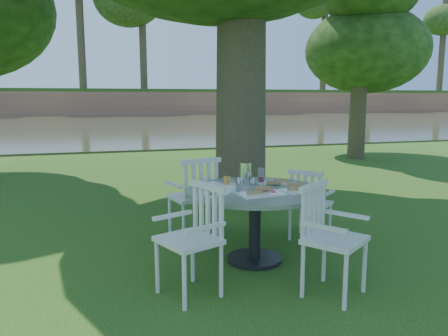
# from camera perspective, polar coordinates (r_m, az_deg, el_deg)

# --- Properties ---
(ground) EXTENTS (140.00, 140.00, 0.00)m
(ground) POSITION_cam_1_polar(r_m,az_deg,el_deg) (5.07, 0.66, -9.88)
(ground) COLOR #193D0C
(ground) RESTS_ON ground
(table) EXTENTS (1.39, 1.39, 0.75)m
(table) POSITION_cam_1_polar(r_m,az_deg,el_deg) (4.41, 4.08, -4.62)
(table) COLOR black
(table) RESTS_ON ground
(chair_ne) EXTENTS (0.58, 0.58, 0.84)m
(chair_ne) POSITION_cam_1_polar(r_m,az_deg,el_deg) (5.13, 10.92, -4.09)
(chair_ne) COLOR silver
(chair_ne) RESTS_ON ground
(chair_nw) EXTENTS (0.59, 0.57, 0.98)m
(chair_nw) POSITION_cam_1_polar(r_m,az_deg,el_deg) (5.04, -3.59, -3.22)
(chair_nw) COLOR silver
(chair_nw) RESTS_ON ground
(chair_sw) EXTENTS (0.59, 0.60, 0.93)m
(chair_sw) POSITION_cam_1_polar(r_m,az_deg,el_deg) (3.72, -3.49, -8.12)
(chair_sw) COLOR silver
(chair_sw) RESTS_ON ground
(chair_se) EXTENTS (0.64, 0.64, 0.94)m
(chair_se) POSITION_cam_1_polar(r_m,az_deg,el_deg) (3.81, 13.04, -7.89)
(chair_se) COLOR silver
(chair_se) RESTS_ON ground
(tableware) EXTENTS (1.18, 0.86, 0.24)m
(tableware) POSITION_cam_1_polar(r_m,az_deg,el_deg) (4.43, 3.34, -2.02)
(tableware) COLOR white
(tableware) RESTS_ON table
(river) EXTENTS (100.00, 28.00, 0.12)m
(river) POSITION_cam_1_polar(r_m,az_deg,el_deg) (27.66, -13.73, 5.47)
(river) COLOR #363821
(river) RESTS_ON ground
(far_bank) EXTENTS (100.00, 18.00, 15.20)m
(far_bank) POSITION_cam_1_polar(r_m,az_deg,el_deg) (46.06, -14.99, 15.83)
(far_bank) COLOR #905B43
(far_bank) RESTS_ON ground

